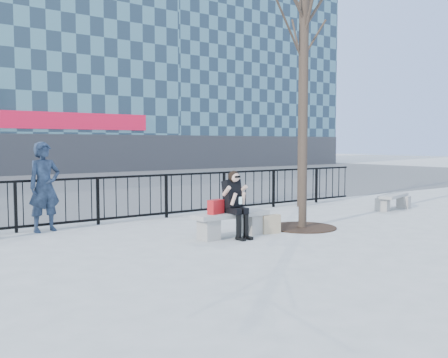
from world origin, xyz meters
TOP-DOWN VIEW (x-y plane):
  - ground at (0.00, 0.00)m, footprint 120.00×120.00m
  - street_surface at (0.00, 15.00)m, footprint 60.00×23.00m
  - railing at (0.00, 3.00)m, footprint 14.00×0.06m
  - building_right at (20.00, 27.00)m, footprint 16.20×10.20m
  - tree_right at (4.50, 2.60)m, footprint 2.80×2.80m
  - tree_grate at (1.90, -0.10)m, footprint 1.50×1.50m
  - bench_main at (0.00, 0.00)m, footprint 1.65×0.46m
  - bench_second at (6.14, 0.56)m, footprint 1.47×0.41m
  - seated_woman at (0.00, -0.16)m, footprint 0.50×0.64m
  - handbag at (-0.36, 0.02)m, footprint 0.37×0.25m
  - shopping_bag at (0.88, -0.19)m, footprint 0.43×0.21m
  - standing_man at (-2.85, 2.80)m, footprint 0.77×0.57m

SIDE VIEW (x-z plane):
  - ground at x=0.00m, z-range 0.00..0.00m
  - street_surface at x=0.00m, z-range 0.00..0.01m
  - tree_grate at x=1.90m, z-range 0.00..0.02m
  - shopping_bag at x=0.88m, z-range 0.00..0.39m
  - bench_second at x=6.14m, z-range 0.05..0.49m
  - bench_main at x=0.00m, z-range 0.06..0.55m
  - railing at x=0.00m, z-range 0.00..1.11m
  - handbag at x=-0.36m, z-range 0.49..0.77m
  - seated_woman at x=0.00m, z-range 0.00..1.34m
  - standing_man at x=-2.85m, z-range 0.00..1.91m
  - tree_right at x=4.50m, z-range 1.74..8.74m
  - building_right at x=20.00m, z-range 0.00..20.60m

